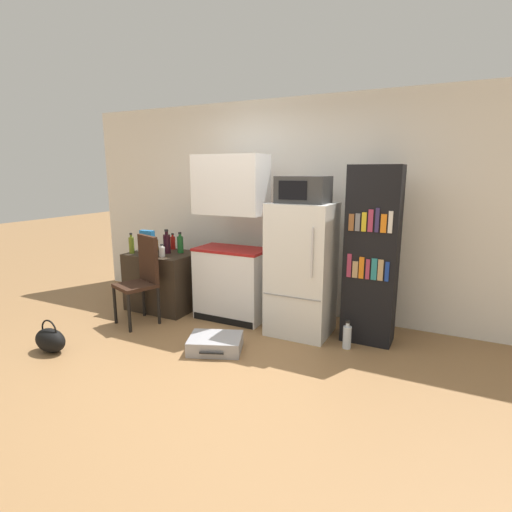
# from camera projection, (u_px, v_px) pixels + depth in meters

# --- Properties ---
(ground_plane) EXTENTS (24.00, 24.00, 0.00)m
(ground_plane) POSITION_uv_depth(u_px,v_px,m) (199.00, 375.00, 3.49)
(ground_plane) COLOR olive
(wall_back) EXTENTS (6.40, 0.10, 2.60)m
(wall_back) POSITION_uv_depth(u_px,v_px,m) (303.00, 209.00, 4.88)
(wall_back) COLOR white
(wall_back) RESTS_ON ground_plane
(side_table) EXTENTS (0.84, 0.64, 0.73)m
(side_table) POSITION_uv_depth(u_px,v_px,m) (164.00, 281.00, 5.16)
(side_table) COLOR #2D2319
(side_table) RESTS_ON ground_plane
(kitchen_hutch) EXTENTS (0.85, 0.48, 1.94)m
(kitchen_hutch) POSITION_uv_depth(u_px,v_px,m) (231.00, 245.00, 4.70)
(kitchen_hutch) COLOR white
(kitchen_hutch) RESTS_ON ground_plane
(refrigerator) EXTENTS (0.66, 0.59, 1.43)m
(refrigerator) POSITION_uv_depth(u_px,v_px,m) (302.00, 270.00, 4.30)
(refrigerator) COLOR silver
(refrigerator) RESTS_ON ground_plane
(microwave) EXTENTS (0.52, 0.38, 0.27)m
(microwave) POSITION_uv_depth(u_px,v_px,m) (303.00, 190.00, 4.12)
(microwave) COLOR #333333
(microwave) RESTS_ON refrigerator
(bookshelf) EXTENTS (0.51, 0.34, 1.82)m
(bookshelf) POSITION_uv_depth(u_px,v_px,m) (372.00, 256.00, 4.05)
(bookshelf) COLOR black
(bookshelf) RESTS_ON ground_plane
(bottle_olive_oil) EXTENTS (0.07, 0.07, 0.26)m
(bottle_olive_oil) POSITION_uv_depth(u_px,v_px,m) (131.00, 245.00, 5.04)
(bottle_olive_oil) COLOR #566619
(bottle_olive_oil) RESTS_ON side_table
(bottle_amber_beer) EXTENTS (0.07, 0.07, 0.18)m
(bottle_amber_beer) POSITION_uv_depth(u_px,v_px,m) (155.00, 245.00, 5.25)
(bottle_amber_beer) COLOR brown
(bottle_amber_beer) RESTS_ON side_table
(bottle_wine_dark) EXTENTS (0.09, 0.09, 0.30)m
(bottle_wine_dark) POSITION_uv_depth(u_px,v_px,m) (167.00, 243.00, 5.04)
(bottle_wine_dark) COLOR black
(bottle_wine_dark) RESTS_ON side_table
(bottle_milk_white) EXTENTS (0.07, 0.07, 0.15)m
(bottle_milk_white) POSITION_uv_depth(u_px,v_px,m) (162.00, 251.00, 4.85)
(bottle_milk_white) COLOR white
(bottle_milk_white) RESTS_ON side_table
(bottle_green_tall) EXTENTS (0.08, 0.08, 0.27)m
(bottle_green_tall) POSITION_uv_depth(u_px,v_px,m) (180.00, 244.00, 5.07)
(bottle_green_tall) COLOR #1E6028
(bottle_green_tall) RESTS_ON side_table
(bottle_ketchup_red) EXTENTS (0.06, 0.06, 0.21)m
(bottle_ketchup_red) POSITION_uv_depth(u_px,v_px,m) (173.00, 242.00, 5.31)
(bottle_ketchup_red) COLOR #AD1914
(bottle_ketchup_red) RESTS_ON side_table
(bowl) EXTENTS (0.16, 0.16, 0.04)m
(bowl) POSITION_uv_depth(u_px,v_px,m) (144.00, 249.00, 5.23)
(bowl) COLOR silver
(bowl) RESTS_ON side_table
(cereal_box) EXTENTS (0.19, 0.07, 0.30)m
(cereal_box) POSITION_uv_depth(u_px,v_px,m) (147.00, 242.00, 4.98)
(cereal_box) COLOR #1E66A8
(cereal_box) RESTS_ON side_table
(chair) EXTENTS (0.51, 0.51, 1.03)m
(chair) POSITION_uv_depth(u_px,v_px,m) (143.00, 273.00, 4.63)
(chair) COLOR black
(chair) RESTS_ON ground_plane
(suitcase_large_flat) EXTENTS (0.63, 0.56, 0.14)m
(suitcase_large_flat) POSITION_uv_depth(u_px,v_px,m) (215.00, 344.00, 3.97)
(suitcase_large_flat) COLOR #99999E
(suitcase_large_flat) RESTS_ON ground_plane
(handbag) EXTENTS (0.36, 0.20, 0.33)m
(handbag) POSITION_uv_depth(u_px,v_px,m) (50.00, 340.00, 3.93)
(handbag) COLOR black
(handbag) RESTS_ON ground_plane
(water_bottle_front) EXTENTS (0.08, 0.08, 0.29)m
(water_bottle_front) POSITION_uv_depth(u_px,v_px,m) (347.00, 336.00, 4.01)
(water_bottle_front) COLOR silver
(water_bottle_front) RESTS_ON ground_plane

